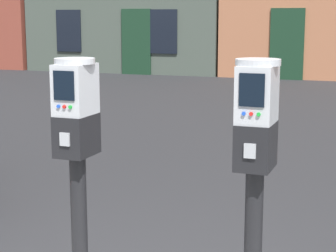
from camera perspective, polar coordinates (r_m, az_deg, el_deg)
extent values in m
cylinder|color=black|center=(3.40, -8.49, -10.69)|extent=(0.09, 0.09, 0.96)
cube|color=black|center=(3.24, -8.77, -0.86)|extent=(0.17, 0.24, 0.22)
cube|color=#A5A8AD|center=(3.13, -9.90, -1.28)|extent=(0.06, 0.01, 0.07)
cube|color=#B7BABF|center=(3.20, -8.89, 3.50)|extent=(0.17, 0.23, 0.27)
cube|color=black|center=(3.10, -9.98, 3.84)|extent=(0.12, 0.01, 0.15)
cylinder|color=blue|center=(3.13, -10.49, 1.87)|extent=(0.02, 0.01, 0.02)
cylinder|color=red|center=(3.11, -9.94, 1.84)|extent=(0.02, 0.01, 0.02)
cylinder|color=green|center=(3.09, -9.38, 1.81)|extent=(0.02, 0.01, 0.02)
cylinder|color=#B7BABF|center=(3.19, -8.96, 6.20)|extent=(0.22, 0.22, 0.03)
cube|color=black|center=(2.91, 8.43, -1.87)|extent=(0.17, 0.24, 0.23)
cube|color=#A5A8AD|center=(2.79, 7.87, -2.39)|extent=(0.06, 0.01, 0.07)
cube|color=#B7BABF|center=(2.86, 8.56, 3.04)|extent=(0.17, 0.23, 0.28)
cube|color=black|center=(2.75, 8.06, 3.43)|extent=(0.12, 0.01, 0.15)
cylinder|color=blue|center=(2.77, 7.28, 1.20)|extent=(0.02, 0.01, 0.02)
cylinder|color=red|center=(2.76, 7.99, 1.15)|extent=(0.02, 0.01, 0.02)
cylinder|color=green|center=(2.75, 8.70, 1.11)|extent=(0.02, 0.01, 0.02)
cylinder|color=#B7BABF|center=(2.85, 8.65, 6.09)|extent=(0.22, 0.22, 0.03)
cube|color=black|center=(20.40, -9.52, 9.01)|extent=(0.90, 0.06, 1.39)
cube|color=black|center=(18.98, -0.43, 9.06)|extent=(0.90, 0.06, 1.39)
cube|color=#193823|center=(19.34, -3.08, 8.07)|extent=(1.00, 0.07, 2.10)
cube|color=black|center=(18.02, 11.24, 8.81)|extent=(0.90, 0.06, 1.39)
cube|color=#193823|center=(18.02, 11.35, 7.72)|extent=(1.00, 0.07, 2.10)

